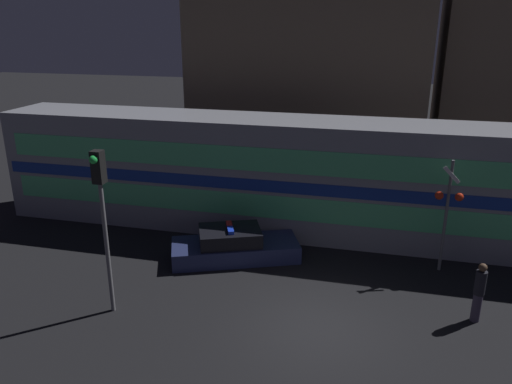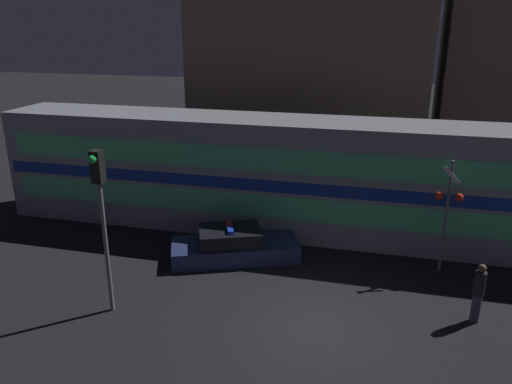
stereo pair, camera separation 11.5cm
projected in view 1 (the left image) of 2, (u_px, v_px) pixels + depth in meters
ground_plane at (318, 329)px, 13.79m from camera, size 120.00×120.00×0.00m
train at (275, 175)px, 19.80m from camera, size 22.50×2.83×4.52m
police_car at (234, 246)px, 17.77m from camera, size 4.78×3.30×1.26m
pedestrian at (479, 292)px, 13.89m from camera, size 0.30×0.30×1.79m
crossing_signal_near at (448, 205)px, 16.24m from camera, size 0.89×0.32×3.88m
traffic_light_corner at (101, 199)px, 13.55m from camera, size 0.30×0.46×4.84m
building_left at (306, 89)px, 25.24m from camera, size 11.55×4.36×9.61m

